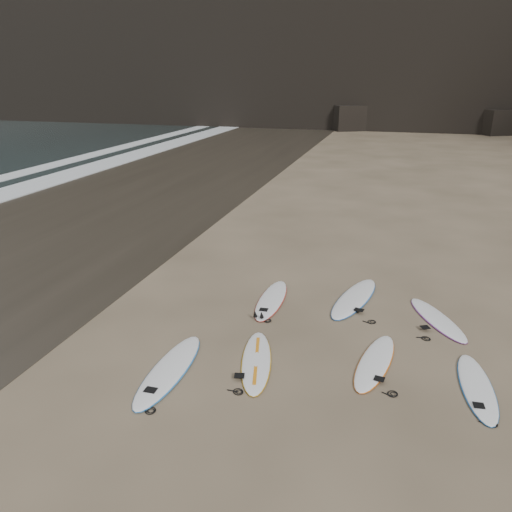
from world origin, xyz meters
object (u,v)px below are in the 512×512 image
at_px(surfboard_2, 375,362).
at_px(surfboard_6, 354,298).
at_px(surfboard_5, 271,299).
at_px(surfboard_0, 169,369).
at_px(surfboard_1, 256,361).
at_px(surfboard_7, 437,319).
at_px(surfboard_3, 477,387).

bearing_deg(surfboard_2, surfboard_6, 113.33).
xyz_separation_m(surfboard_2, surfboard_5, (-2.73, 2.27, 0.00)).
distance_m(surfboard_0, surfboard_1, 1.74).
xyz_separation_m(surfboard_0, surfboard_5, (1.12, 3.68, -0.00)).
bearing_deg(surfboard_2, surfboard_0, -149.82).
bearing_deg(surfboard_2, surfboard_7, 70.57).
relative_size(surfboard_2, surfboard_6, 0.84).
bearing_deg(surfboard_5, surfboard_2, -40.95).
bearing_deg(surfboard_1, surfboard_0, -166.61).
height_order(surfboard_0, surfboard_1, surfboard_0).
xyz_separation_m(surfboard_6, surfboard_7, (2.00, -0.63, -0.01)).
xyz_separation_m(surfboard_1, surfboard_6, (1.61, 3.57, 0.01)).
xyz_separation_m(surfboard_2, surfboard_3, (1.87, -0.35, -0.00)).
distance_m(surfboard_0, surfboard_7, 6.36).
xyz_separation_m(surfboard_0, surfboard_6, (3.16, 4.35, 0.00)).
xyz_separation_m(surfboard_3, surfboard_7, (-0.56, 2.66, 0.00)).
bearing_deg(surfboard_0, surfboard_3, 9.98).
xyz_separation_m(surfboard_5, surfboard_6, (2.04, 0.67, 0.01)).
bearing_deg(surfboard_0, surfboard_6, 53.47).
bearing_deg(surfboard_3, surfboard_1, 179.51).
distance_m(surfboard_6, surfboard_7, 2.10).
bearing_deg(surfboard_6, surfboard_3, -38.82).
height_order(surfboard_3, surfboard_5, surfboard_5).
height_order(surfboard_2, surfboard_3, surfboard_2).
bearing_deg(surfboard_7, surfboard_0, -171.03).
xyz_separation_m(surfboard_1, surfboard_7, (3.61, 2.94, -0.00)).
bearing_deg(surfboard_2, surfboard_5, 150.38).
height_order(surfboard_0, surfboard_7, surfboard_0).
bearing_deg(surfboard_2, surfboard_1, -154.61).
relative_size(surfboard_0, surfboard_7, 1.17).
relative_size(surfboard_0, surfboard_6, 0.97).
bearing_deg(surfboard_7, surfboard_5, 153.74).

